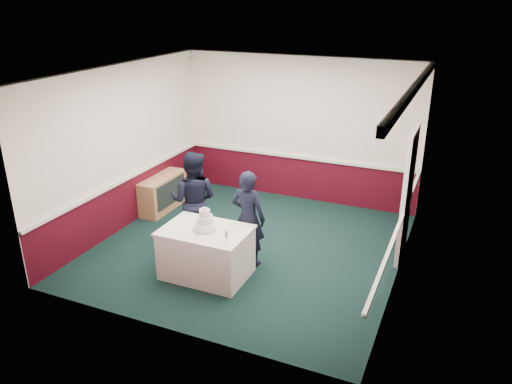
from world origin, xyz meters
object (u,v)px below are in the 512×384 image
at_px(cake_table, 206,252).
at_px(champagne_flute, 226,235).
at_px(wedding_cake, 205,223).
at_px(cake_knife, 197,234).
at_px(sideboard, 163,193).
at_px(person_man, 194,200).
at_px(person_woman, 248,218).

bearing_deg(cake_table, champagne_flute, -29.25).
bearing_deg(wedding_cake, champagne_flute, -29.25).
xyz_separation_m(cake_table, cake_knife, (-0.03, -0.20, 0.39)).
bearing_deg(sideboard, cake_knife, -46.36).
height_order(cake_knife, champagne_flute, champagne_flute).
bearing_deg(person_man, person_woman, 159.42).
bearing_deg(champagne_flute, person_man, 137.50).
height_order(sideboard, person_man, person_man).
height_order(cake_knife, person_man, person_man).
relative_size(cake_knife, person_woman, 0.14).
distance_m(cake_table, person_man, 1.11).
height_order(sideboard, cake_knife, cake_knife).
xyz_separation_m(wedding_cake, person_woman, (0.44, 0.61, -0.10)).
bearing_deg(cake_table, cake_knife, -98.53).
relative_size(sideboard, cake_knife, 5.45).
xyz_separation_m(sideboard, champagne_flute, (2.55, -2.20, 0.58)).
bearing_deg(champagne_flute, sideboard, 139.24).
height_order(cake_knife, person_woman, person_woman).
bearing_deg(person_woman, cake_knife, 63.31).
bearing_deg(person_man, cake_knife, 110.31).
relative_size(cake_table, champagne_flute, 6.44).
xyz_separation_m(champagne_flute, person_woman, (-0.06, 0.89, -0.13)).
xyz_separation_m(wedding_cake, person_man, (-0.65, 0.77, -0.04)).
bearing_deg(wedding_cake, cake_table, -90.00).
xyz_separation_m(cake_table, champagne_flute, (0.50, -0.28, 0.53)).
relative_size(sideboard, champagne_flute, 5.85).
distance_m(cake_table, person_woman, 0.85).
xyz_separation_m(cake_knife, person_woman, (0.47, 0.81, 0.00)).
xyz_separation_m(sideboard, wedding_cake, (2.05, -1.92, 0.55)).
bearing_deg(cake_table, wedding_cake, 90.00).
relative_size(cake_table, cake_knife, 6.00).
bearing_deg(person_man, champagne_flute, 125.32).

